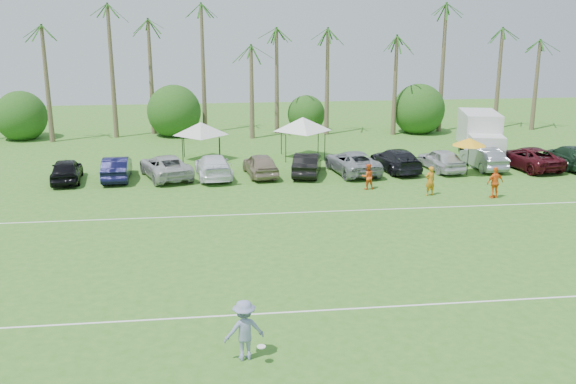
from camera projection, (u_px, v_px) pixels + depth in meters
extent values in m
plane|color=#386F21|center=(305.00, 339.00, 21.24)|extent=(120.00, 120.00, 0.00)
cube|color=white|center=(297.00, 312.00, 23.16)|extent=(80.00, 0.10, 0.01)
cube|color=white|center=(267.00, 214.00, 34.64)|extent=(80.00, 0.10, 0.01)
cone|color=brown|center=(41.00, 87.00, 54.39)|extent=(0.44, 0.44, 9.00)
cone|color=brown|center=(101.00, 80.00, 54.85)|extent=(0.44, 0.44, 10.00)
cone|color=brown|center=(148.00, 74.00, 55.19)|extent=(0.44, 0.44, 11.00)
cone|color=brown|center=(196.00, 91.00, 56.07)|extent=(0.44, 0.44, 8.00)
cone|color=brown|center=(242.00, 84.00, 56.41)|extent=(0.44, 0.44, 9.00)
cone|color=brown|center=(287.00, 78.00, 56.75)|extent=(0.44, 0.44, 10.00)
cone|color=brown|center=(331.00, 72.00, 57.09)|extent=(0.44, 0.44, 11.00)
cone|color=brown|center=(385.00, 88.00, 58.08)|extent=(0.44, 0.44, 8.00)
cone|color=brown|center=(439.00, 82.00, 58.54)|extent=(0.44, 0.44, 9.00)
cone|color=brown|center=(491.00, 76.00, 59.00)|extent=(0.44, 0.44, 10.00)
cone|color=brown|center=(533.00, 70.00, 59.34)|extent=(0.44, 0.44, 11.00)
cylinder|color=brown|center=(25.00, 130.00, 56.12)|extent=(0.30, 0.30, 1.40)
sphere|color=#1A4613|center=(23.00, 117.00, 55.83)|extent=(4.00, 4.00, 4.00)
cylinder|color=brown|center=(175.00, 127.00, 57.66)|extent=(0.30, 0.30, 1.40)
sphere|color=#1A4613|center=(175.00, 114.00, 57.37)|extent=(4.00, 4.00, 4.00)
cylinder|color=brown|center=(307.00, 124.00, 59.08)|extent=(0.30, 0.30, 1.40)
sphere|color=#1A4613|center=(307.00, 112.00, 58.79)|extent=(4.00, 4.00, 4.00)
cylinder|color=brown|center=(412.00, 122.00, 60.27)|extent=(0.30, 0.30, 1.40)
sphere|color=#1A4613|center=(412.00, 110.00, 59.98)|extent=(4.00, 4.00, 4.00)
imported|color=orange|center=(430.00, 181.00, 37.95)|extent=(0.73, 0.58, 1.77)
imported|color=#F6581B|center=(368.00, 177.00, 39.35)|extent=(0.83, 0.67, 1.60)
imported|color=orange|center=(495.00, 183.00, 37.39)|extent=(1.16, 0.68, 1.86)
cube|color=silver|center=(479.00, 129.00, 48.37)|extent=(3.55, 5.15, 2.55)
cube|color=silver|center=(486.00, 151.00, 45.52)|extent=(2.70, 2.32, 2.14)
cube|color=black|center=(488.00, 157.00, 44.86)|extent=(2.36, 0.83, 1.02)
cube|color=#E5590C|center=(496.00, 135.00, 48.37)|extent=(0.39, 1.59, 0.92)
cylinder|color=black|center=(470.00, 158.00, 45.98)|extent=(0.51, 0.96, 0.92)
cylinder|color=black|center=(500.00, 159.00, 45.77)|extent=(0.51, 0.96, 0.92)
cylinder|color=black|center=(461.00, 147.00, 50.09)|extent=(0.51, 0.96, 0.92)
cylinder|color=black|center=(488.00, 147.00, 49.88)|extent=(0.51, 0.96, 0.92)
cylinder|color=black|center=(183.00, 152.00, 45.74)|extent=(0.06, 0.06, 1.90)
cylinder|color=black|center=(220.00, 151.00, 46.06)|extent=(0.06, 0.06, 1.90)
cylinder|color=black|center=(184.00, 145.00, 48.28)|extent=(0.06, 0.06, 1.90)
cylinder|color=black|center=(219.00, 144.00, 48.59)|extent=(0.06, 0.06, 1.90)
pyramid|color=silver|center=(201.00, 122.00, 46.66)|extent=(4.10, 4.10, 0.95)
cylinder|color=black|center=(286.00, 149.00, 46.49)|extent=(0.06, 0.06, 2.05)
cylinder|color=black|center=(325.00, 148.00, 46.83)|extent=(0.06, 0.06, 2.05)
cylinder|color=black|center=(281.00, 141.00, 49.24)|extent=(0.06, 0.06, 2.05)
cylinder|color=black|center=(318.00, 140.00, 49.58)|extent=(0.06, 0.06, 2.05)
pyramid|color=white|center=(303.00, 117.00, 47.49)|extent=(4.43, 4.43, 1.02)
cylinder|color=black|center=(468.00, 159.00, 42.74)|extent=(0.05, 0.05, 2.27)
cone|color=yellow|center=(469.00, 142.00, 42.43)|extent=(2.27, 2.27, 0.52)
imported|color=#7C85B1|center=(244.00, 330.00, 19.76)|extent=(1.38, 0.96, 1.96)
cylinder|color=white|center=(261.00, 347.00, 19.53)|extent=(0.27, 0.27, 0.03)
imported|color=black|center=(66.00, 170.00, 41.11)|extent=(2.26, 4.66, 1.53)
imported|color=black|center=(117.00, 168.00, 41.70)|extent=(1.81, 4.71, 1.53)
imported|color=#B5B5B5|center=(165.00, 166.00, 42.17)|extent=(4.12, 6.02, 1.53)
imported|color=white|center=(213.00, 166.00, 42.20)|extent=(2.65, 5.46, 1.53)
imported|color=gray|center=(260.00, 165.00, 42.64)|extent=(2.36, 4.69, 1.53)
imported|color=black|center=(307.00, 164.00, 42.88)|extent=(2.68, 4.90, 1.53)
imported|color=#91959B|center=(352.00, 162.00, 43.40)|extent=(3.32, 5.82, 1.53)
imported|color=black|center=(396.00, 160.00, 44.06)|extent=(2.84, 5.52, 1.53)
imported|color=silver|center=(441.00, 160.00, 44.14)|extent=(2.35, 4.68, 1.53)
imported|color=gray|center=(483.00, 158.00, 44.68)|extent=(1.82, 4.71, 1.53)
imported|color=#440E15|center=(528.00, 158.00, 44.74)|extent=(3.43, 5.86, 1.53)
imported|color=black|center=(570.00, 156.00, 45.14)|extent=(2.60, 5.44, 1.53)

